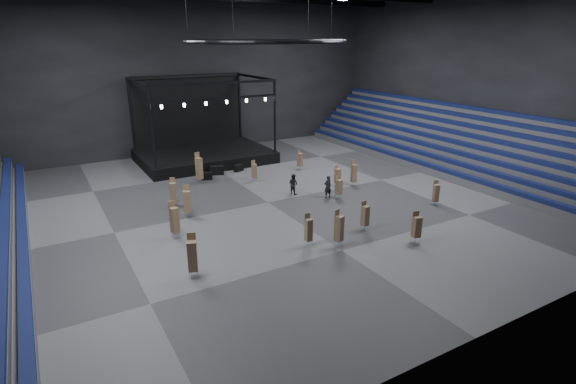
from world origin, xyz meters
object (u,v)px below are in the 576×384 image
chair_stack_6 (365,215)px  chair_stack_11 (174,219)px  chair_stack_3 (300,159)px  chair_stack_4 (339,228)px  chair_stack_12 (339,187)px  chair_stack_1 (417,226)px  chair_stack_0 (192,255)px  chair_stack_7 (173,192)px  chair_stack_8 (354,173)px  crew_member (293,184)px  stage (202,147)px  chair_stack_2 (338,175)px  man_center (328,187)px  flight_case_mid (217,170)px  flight_case_left (207,176)px  chair_stack_9 (254,171)px  chair_stack_13 (199,168)px  chair_stack_10 (187,201)px  flight_case_right (239,168)px  chair_stack_14 (436,193)px  chair_stack_5 (309,229)px

chair_stack_6 → chair_stack_11: bearing=150.2°
chair_stack_3 → chair_stack_4: size_ratio=0.81×
chair_stack_11 → chair_stack_12: size_ratio=1.36×
chair_stack_1 → chair_stack_0: bearing=179.5°
chair_stack_7 → chair_stack_8: (16.27, -3.14, 0.02)m
chair_stack_8 → crew_member: chair_stack_8 is taller
crew_member → chair_stack_8: bearing=-118.3°
stage → chair_stack_2: stage is taller
man_center → flight_case_mid: bearing=-62.9°
chair_stack_6 → crew_member: bearing=87.2°
flight_case_left → chair_stack_9: size_ratio=0.52×
chair_stack_13 → chair_stack_4: bearing=-94.5°
chair_stack_0 → chair_stack_10: bearing=95.0°
chair_stack_13 → chair_stack_2: bearing=-49.6°
stage → chair_stack_7: size_ratio=5.77×
chair_stack_10 → chair_stack_13: size_ratio=0.86×
flight_case_right → chair_stack_4: 19.79m
flight_case_left → chair_stack_8: (11.35, -8.75, 0.91)m
chair_stack_9 → chair_stack_13: (-4.80, 2.09, 0.44)m
chair_stack_6 → chair_stack_14: chair_stack_6 is taller
chair_stack_14 → crew_member: bearing=154.3°
chair_stack_8 → chair_stack_14: (2.68, -7.57, -0.15)m
crew_member → chair_stack_12: bearing=-157.2°
man_center → crew_member: size_ratio=1.07×
chair_stack_1 → chair_stack_4: bearing=167.6°
flight_case_left → chair_stack_0: 19.19m
chair_stack_3 → man_center: (-2.49, -8.71, -0.11)m
flight_case_right → chair_stack_14: 20.16m
flight_case_mid → chair_stack_5: (-0.78, -18.60, 0.72)m
chair_stack_0 → chair_stack_3: size_ratio=1.31×
chair_stack_11 → chair_stack_12: bearing=-11.1°
chair_stack_6 → man_center: size_ratio=1.11×
chair_stack_2 → man_center: 3.32m
flight_case_right → chair_stack_0: (-11.27, -18.81, 1.08)m
flight_case_mid → chair_stack_8: bearing=-45.1°
chair_stack_6 → man_center: bearing=71.2°
flight_case_left → chair_stack_7: 7.52m
chair_stack_7 → chair_stack_9: bearing=37.8°
flight_case_left → chair_stack_3: size_ratio=0.51×
chair_stack_14 → crew_member: size_ratio=1.15×
chair_stack_0 → chair_stack_2: 19.69m
flight_case_left → chair_stack_5: bearing=-87.6°
chair_stack_3 → chair_stack_8: (1.54, -7.19, 0.16)m
flight_case_mid → chair_stack_13: (-2.50, -1.87, 1.08)m
flight_case_mid → chair_stack_7: chair_stack_7 is taller
chair_stack_6 → chair_stack_9: (-1.84, 14.51, -0.07)m
chair_stack_3 → chair_stack_4: bearing=-136.8°
chair_stack_12 → stage: bearing=94.9°
chair_stack_14 → chair_stack_10: bearing=175.1°
chair_stack_8 → chair_stack_11: (-18.01, -3.09, 0.13)m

